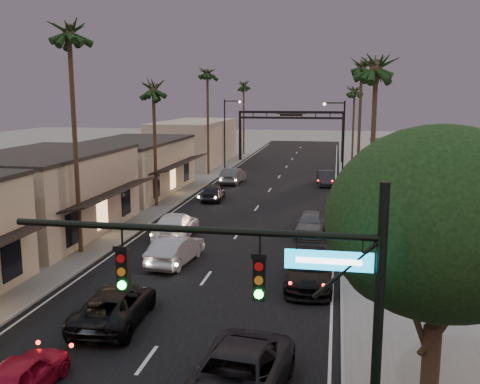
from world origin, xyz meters
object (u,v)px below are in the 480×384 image
at_px(palm_lb, 69,26).
at_px(palm_rc, 355,88).
at_px(arch, 291,123).
at_px(oncoming_silver, 176,250).
at_px(curbside_black, 310,269).
at_px(palm_rb, 362,63).
at_px(palm_ra, 377,60).
at_px(corner_tree, 443,231).
at_px(oncoming_pickup, 115,306).
at_px(streetlight_right, 341,140).
at_px(curbside_near, 235,380).
at_px(streetlight_left, 227,129).
at_px(oncoming_red, 21,377).
at_px(palm_ld, 207,70).
at_px(palm_far, 244,83).
at_px(palm_lc, 153,84).
at_px(traffic_signal, 290,301).

xyz_separation_m(palm_lb, palm_rc, (17.20, 42.00, -2.92)).
distance_m(arch, oncoming_silver, 49.11).
bearing_deg(curbside_black, palm_lb, 166.66).
bearing_deg(palm_rb, palm_rc, 90.00).
distance_m(palm_lb, palm_ra, 17.42).
bearing_deg(corner_tree, oncoming_pickup, 155.54).
distance_m(arch, streetlight_right, 25.94).
distance_m(palm_lb, curbside_near, 22.61).
relative_size(streetlight_right, palm_ra, 0.68).
bearing_deg(streetlight_left, palm_rc, 21.14).
bearing_deg(streetlight_left, oncoming_red, -85.73).
bearing_deg(streetlight_right, palm_ld, 147.21).
xyz_separation_m(corner_tree, palm_rc, (-0.88, 56.55, 4.49)).
height_order(palm_lb, palm_far, palm_lb).
relative_size(palm_lc, palm_ld, 0.86).
bearing_deg(palm_lc, oncoming_red, -79.28).
relative_size(traffic_signal, palm_ra, 0.64).
distance_m(arch, palm_rc, 11.59).
distance_m(palm_rc, curbside_near, 57.26).
relative_size(palm_lb, palm_rb, 1.07).
xyz_separation_m(streetlight_left, curbside_near, (10.63, -50.23, -4.48)).
xyz_separation_m(arch, streetlight_left, (-6.92, -12.00, -0.20)).
xyz_separation_m(palm_lb, oncoming_pickup, (6.15, -9.13, -12.63)).
bearing_deg(palm_lc, arch, 75.80).
relative_size(traffic_signal, palm_lb, 0.56).
distance_m(palm_ra, oncoming_silver, 15.50).
xyz_separation_m(palm_far, curbside_near, (12.01, -70.23, -10.59)).
bearing_deg(streetlight_left, corner_tree, -72.03).
height_order(streetlight_left, curbside_near, streetlight_left).
bearing_deg(palm_lb, streetlight_right, 55.99).
bearing_deg(palm_far, arch, -43.95).
relative_size(palm_ra, palm_rb, 0.93).
xyz_separation_m(palm_lc, oncoming_pickup, (6.15, -23.13, -9.71)).
distance_m(arch, oncoming_pickup, 57.38).
xyz_separation_m(palm_rb, oncoming_red, (-11.71, -37.00, -11.71)).
bearing_deg(palm_lb, palm_far, 89.69).
bearing_deg(oncoming_silver, palm_lc, -60.74).
bearing_deg(oncoming_red, corner_tree, -178.99).
height_order(oncoming_silver, curbside_near, curbside_near).
bearing_deg(traffic_signal, palm_rb, 85.84).
bearing_deg(arch, palm_ld, -119.83).
height_order(palm_ld, palm_rc, palm_ld).
bearing_deg(palm_lc, corner_tree, -57.66).
bearing_deg(streetlight_left, palm_ld, -119.25).
distance_m(streetlight_left, palm_rc, 17.42).
xyz_separation_m(oncoming_silver, curbside_black, (7.75, -2.20, 0.02)).
distance_m(corner_tree, palm_rc, 56.74).
bearing_deg(palm_far, oncoming_red, -85.82).
height_order(palm_ld, oncoming_red, palm_ld).
bearing_deg(curbside_black, curbside_near, -99.91).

